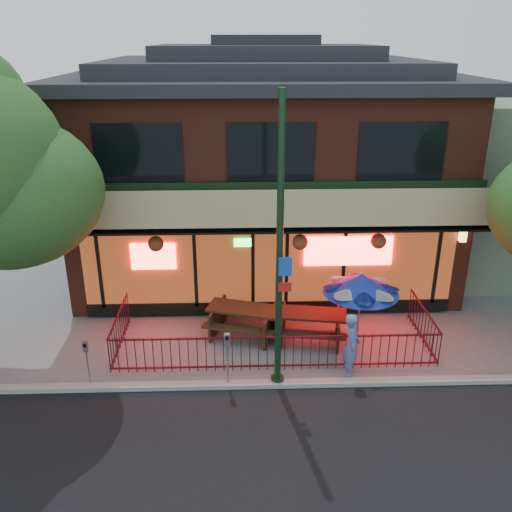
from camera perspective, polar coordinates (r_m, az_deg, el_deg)
The scene contains 12 objects.
ground at distance 14.04m, azimuth 2.14°, elevation -12.31°, with size 80.00×80.00×0.00m, color gray.
curb at distance 13.60m, azimuth 2.29°, elevation -13.29°, with size 80.00×0.25×0.12m, color #999993.
restaurant_building at distance 19.06m, azimuth 0.85°, elevation 10.61°, with size 12.96×9.49×8.05m.
neighbor_building at distance 22.20m, azimuth 24.85°, elevation 7.25°, with size 6.00×7.00×6.00m, color slate.
patio_fence at distance 14.12m, azimuth 2.04°, elevation -9.04°, with size 8.44×2.62×1.00m.
street_light at distance 12.16m, azimuth 2.49°, elevation -1.08°, with size 0.43×0.32×7.00m.
picnic_table_left at distance 15.43m, azimuth -1.32°, elevation -6.42°, with size 2.37×2.05×0.86m.
picnic_table_right at distance 15.26m, azimuth 5.72°, elevation -6.90°, with size 2.20×1.82×0.85m.
patio_umbrella at distance 14.40m, azimuth 11.02°, elevation -2.89°, with size 2.00×2.00×2.28m.
pedestrian at distance 13.75m, azimuth 10.03°, elevation -9.24°, with size 0.63×0.41×1.71m, color #546CA9.
parking_meter_near at distance 13.07m, azimuth -3.04°, elevation -9.99°, with size 0.14×0.12×1.47m.
parking_meter_far at distance 13.70m, azimuth -17.39°, elevation -10.10°, with size 0.11×0.10×1.27m.
Camera 1 is at (-0.89, -11.54, 7.95)m, focal length 38.00 mm.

